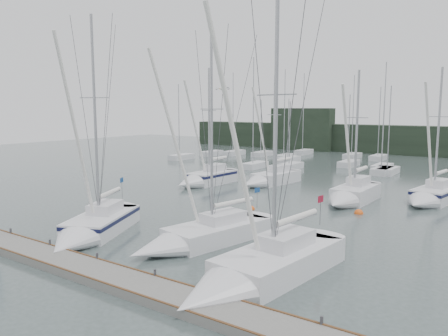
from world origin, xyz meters
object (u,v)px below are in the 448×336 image
object	(u,v)px
sailboat_mid_b	(267,180)
buoy_a	(251,209)
sailboat_mid_d	(430,197)
sailboat_near_center	(191,239)
sailboat_near_right	(252,274)
sailboat_mid_c	(350,196)
sailboat_mid_a	(203,179)
buoy_b	(359,214)
sailboat_near_left	(90,230)

from	to	relation	value
sailboat_mid_b	buoy_a	xyz separation A→B (m)	(4.37, -10.44, -0.58)
sailboat_mid_b	buoy_a	distance (m)	11.33
sailboat_mid_d	buoy_a	bearing A→B (deg)	-128.16
sailboat_near_center	sailboat_near_right	xyz separation A→B (m)	(5.78, -2.85, 0.08)
sailboat_mid_c	sailboat_mid_d	size ratio (longest dim) A/B	0.98
sailboat_near_right	sailboat_mid_d	world-z (taller)	sailboat_near_right
sailboat_mid_a	buoy_b	size ratio (longest dim) A/B	19.00
sailboat_mid_b	sailboat_mid_c	distance (m)	10.87
sailboat_near_right	sailboat_mid_a	size ratio (longest dim) A/B	1.12
sailboat_mid_a	sailboat_mid_b	bearing A→B (deg)	38.87
sailboat_near_center	sailboat_mid_c	xyz separation A→B (m)	(3.70, 16.61, 0.13)
sailboat_mid_d	buoy_a	size ratio (longest dim) A/B	20.58
sailboat_near_center	buoy_a	distance (m)	10.36
sailboat_near_center	buoy_b	distance (m)	14.66
sailboat_near_center	sailboat_mid_c	world-z (taller)	sailboat_near_center
sailboat_near_center	buoy_a	world-z (taller)	sailboat_near_center
sailboat_mid_d	sailboat_mid_a	bearing A→B (deg)	-160.62
sailboat_mid_b	sailboat_mid_d	world-z (taller)	sailboat_mid_b
sailboat_near_left	sailboat_mid_b	distance (m)	22.79
sailboat_near_left	sailboat_near_right	size ratio (longest dim) A/B	1.00
sailboat_mid_a	sailboat_mid_d	xyz separation A→B (m)	(21.13, 3.47, -0.05)
sailboat_near_left	buoy_a	size ratio (longest dim) A/B	24.60
sailboat_near_center	sailboat_near_right	size ratio (longest dim) A/B	0.93
buoy_b	sailboat_near_right	bearing A→B (deg)	-88.79
sailboat_near_center	buoy_a	xyz separation A→B (m)	(-2.05, 10.15, -0.49)
sailboat_mid_c	buoy_b	bearing A→B (deg)	-58.23
sailboat_near_left	buoy_b	xyz separation A→B (m)	(11.60, 15.81, -0.57)
sailboat_mid_b	buoy_b	world-z (taller)	sailboat_mid_b
sailboat_mid_a	sailboat_mid_d	world-z (taller)	sailboat_mid_a
sailboat_mid_d	sailboat_mid_c	bearing A→B (deg)	-136.67
sailboat_near_center	sailboat_near_left	bearing A→B (deg)	-147.50
buoy_b	sailboat_near_center	bearing A→B (deg)	-111.75
sailboat_near_left	sailboat_mid_d	xyz separation A→B (m)	(15.45, 22.47, 0.03)
buoy_b	sailboat_near_left	bearing A→B (deg)	-126.27
sailboat_mid_b	sailboat_mid_d	bearing A→B (deg)	7.04
sailboat_near_center	sailboat_near_right	world-z (taller)	sailboat_near_right
sailboat_mid_a	buoy_b	bearing A→B (deg)	-6.44
sailboat_mid_c	sailboat_mid_d	distance (m)	6.67
buoy_b	sailboat_mid_c	bearing A→B (deg)	119.96
sailboat_near_right	sailboat_mid_a	distance (m)	26.39
sailboat_near_left	sailboat_mid_c	distance (m)	21.24
buoy_a	buoy_b	xyz separation A→B (m)	(7.48, 3.47, 0.00)
sailboat_mid_a	buoy_a	xyz separation A→B (m)	(9.81, -6.65, -0.65)
buoy_a	buoy_b	distance (m)	8.24
sailboat_near_left	buoy_b	bearing A→B (deg)	29.69
sailboat_near_left	sailboat_near_center	size ratio (longest dim) A/B	1.08
sailboat_mid_b	sailboat_mid_c	bearing A→B (deg)	-13.28
sailboat_near_right	sailboat_mid_a	bearing A→B (deg)	139.34
sailboat_near_left	buoy_b	distance (m)	19.62
buoy_a	sailboat_near_center	bearing A→B (deg)	-78.60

